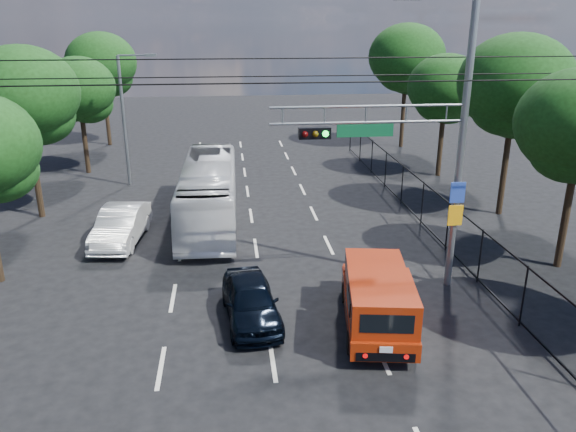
{
  "coord_description": "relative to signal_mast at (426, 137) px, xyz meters",
  "views": [
    {
      "loc": [
        -1.03,
        -9.07,
        8.81
      ],
      "look_at": [
        0.85,
        7.86,
        2.8
      ],
      "focal_mm": 35.0,
      "sensor_mm": 36.0,
      "label": 1
    }
  ],
  "objects": [
    {
      "name": "lane_markings",
      "position": [
        -5.28,
        6.01,
        -5.24
      ],
      "size": [
        6.12,
        38.0,
        0.01
      ],
      "color": "beige",
      "rests_on": "ground"
    },
    {
      "name": "tree_right_d",
      "position": [
        6.13,
        14.03,
        -0.39
      ],
      "size": [
        4.32,
        4.32,
        7.02
      ],
      "color": "black",
      "rests_on": "ground"
    },
    {
      "name": "red_pickup",
      "position": [
        -2.04,
        -2.59,
        -4.24
      ],
      "size": [
        2.57,
        5.25,
        1.88
      ],
      "color": "black",
      "rests_on": "ground"
    },
    {
      "name": "tree_right_c",
      "position": [
        6.53,
        7.03,
        0.49
      ],
      "size": [
        5.1,
        5.1,
        8.29
      ],
      "color": "black",
      "rests_on": "ground"
    },
    {
      "name": "utility_wires",
      "position": [
        -5.28,
        0.84,
        1.99
      ],
      "size": [
        22.0,
        5.04,
        0.74
      ],
      "color": "black",
      "rests_on": "ground"
    },
    {
      "name": "fence_right",
      "position": [
        2.32,
        4.18,
        -4.21
      ],
      "size": [
        0.06,
        34.03,
        2.0
      ],
      "color": "black",
      "rests_on": "ground"
    },
    {
      "name": "signal_mast",
      "position": [
        0.0,
        0.0,
        0.0
      ],
      "size": [
        6.43,
        0.39,
        9.5
      ],
      "color": "slate",
      "rests_on": "ground"
    },
    {
      "name": "white_bus",
      "position": [
        -7.19,
        7.46,
        -3.85
      ],
      "size": [
        2.55,
        10.07,
        2.79
      ],
      "primitive_type": "imported",
      "rotation": [
        0.0,
        0.0,
        -0.02
      ],
      "color": "silver",
      "rests_on": "ground"
    },
    {
      "name": "streetlight_left",
      "position": [
        -11.62,
        14.01,
        -1.3
      ],
      "size": [
        2.09,
        0.22,
        7.08
      ],
      "color": "slate",
      "rests_on": "ground"
    },
    {
      "name": "tree_left_c",
      "position": [
        -15.07,
        9.03,
        0.15
      ],
      "size": [
        4.8,
        4.8,
        7.8
      ],
      "color": "black",
      "rests_on": "ground"
    },
    {
      "name": "navy_hatchback",
      "position": [
        -5.76,
        -1.72,
        -4.58
      ],
      "size": [
        1.93,
        4.02,
        1.33
      ],
      "primitive_type": "imported",
      "rotation": [
        0.0,
        0.0,
        0.09
      ],
      "color": "black",
      "rests_on": "ground"
    },
    {
      "name": "white_van",
      "position": [
        -10.78,
        5.3,
        -4.51
      ],
      "size": [
        2.01,
        4.61,
        1.47
      ],
      "primitive_type": "imported",
      "rotation": [
        0.0,
        0.0,
        -0.1
      ],
      "color": "silver",
      "rests_on": "ground"
    },
    {
      "name": "tree_right_e",
      "position": [
        6.33,
        22.03,
        0.69
      ],
      "size": [
        5.28,
        5.28,
        8.58
      ],
      "color": "black",
      "rests_on": "ground"
    },
    {
      "name": "tree_left_e",
      "position": [
        -14.87,
        25.03,
        0.29
      ],
      "size": [
        4.92,
        4.92,
        7.99
      ],
      "color": "black",
      "rests_on": "ground"
    },
    {
      "name": "tree_left_d",
      "position": [
        -14.67,
        17.03,
        -0.52
      ],
      "size": [
        4.2,
        4.2,
        6.83
      ],
      "color": "black",
      "rests_on": "ground"
    }
  ]
}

